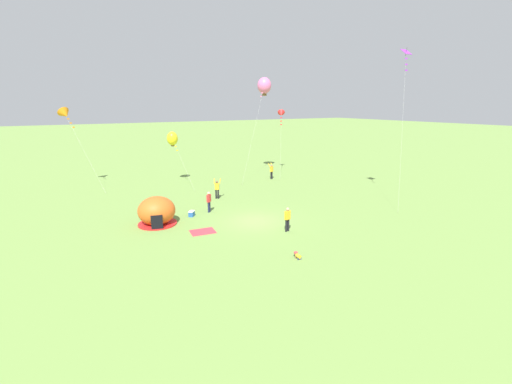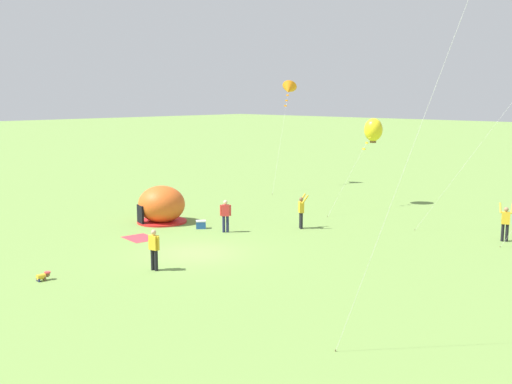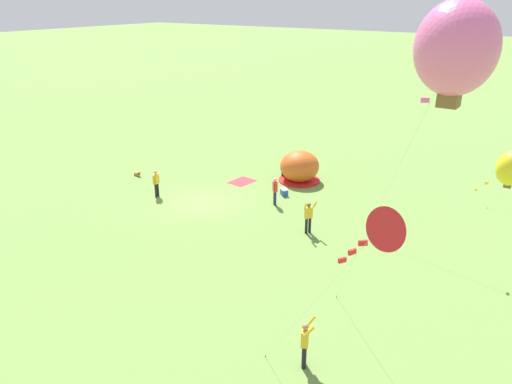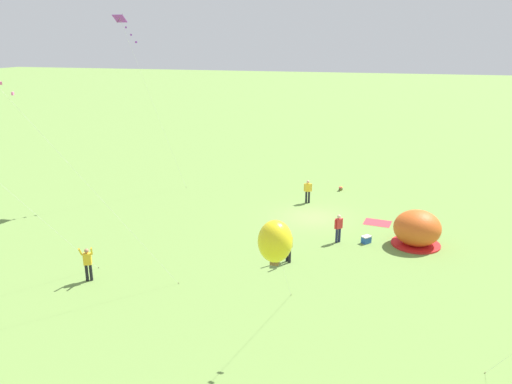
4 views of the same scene
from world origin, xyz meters
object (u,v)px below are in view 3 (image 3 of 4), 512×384
object	(u,v)px
popup_tent	(299,167)
person_with_toddler	(156,182)
person_center_field	(305,342)
kite_red	(377,232)
toddler_crawling	(137,173)
kite_yellow	(511,169)
person_far_back	(275,190)
cooler_box	(284,192)
kite_pink	(456,49)
person_arms_raised	(309,216)

from	to	relation	value
popup_tent	person_with_toddler	distance (m)	9.57
person_center_field	kite_red	xyz separation A→B (m)	(3.47, 3.25, 6.42)
toddler_crawling	kite_yellow	bearing A→B (deg)	90.15
kite_yellow	kite_red	xyz separation A→B (m)	(13.91, -0.81, 2.49)
person_center_field	kite_yellow	world-z (taller)	kite_yellow
person_far_back	person_center_field	xyz separation A→B (m)	(11.38, 8.26, 0.03)
cooler_box	person_far_back	xyz separation A→B (m)	(1.63, 0.32, 0.74)
kite_pink	kite_red	distance (m)	4.08
popup_tent	person_far_back	xyz separation A→B (m)	(4.45, 0.82, -0.03)
toddler_crawling	person_far_back	bearing A→B (deg)	95.36
person_far_back	kite_pink	world-z (taller)	kite_pink
toddler_crawling	kite_red	world-z (taller)	kite_red
kite_red	person_far_back	bearing A→B (deg)	-142.21
cooler_box	toddler_crawling	xyz separation A→B (m)	(2.63, -10.35, -0.04)
person_center_field	popup_tent	bearing A→B (deg)	-150.16
person_arms_raised	person_with_toddler	world-z (taller)	person_arms_raised
kite_pink	kite_yellow	size ratio (longest dim) A/B	1.99
person_arms_raised	kite_red	size ratio (longest dim) A/B	0.24
person_far_back	kite_red	distance (m)	19.87
cooler_box	person_far_back	bearing A→B (deg)	11.06
kite_yellow	popup_tent	bearing A→B (deg)	-112.31
cooler_box	person_with_toddler	bearing A→B (deg)	-54.52
cooler_box	person_with_toddler	xyz separation A→B (m)	(4.63, -6.50, 0.74)
popup_tent	person_center_field	xyz separation A→B (m)	(15.83, 9.08, 0.00)
popup_tent	cooler_box	distance (m)	2.97
toddler_crawling	person_arms_raised	size ratio (longest dim) A/B	0.29
cooler_box	kite_pink	bearing A→B (deg)	40.89
toddler_crawling	person_arms_raised	distance (m)	14.24
person_far_back	kite_red	world-z (taller)	kite_red
person_center_field	kite_red	size ratio (longest dim) A/B	0.24
cooler_box	person_with_toddler	size ratio (longest dim) A/B	0.37
toddler_crawling	kite_red	size ratio (longest dim) A/B	0.07
popup_tent	person_arms_raised	bearing A→B (deg)	32.66
cooler_box	kite_red	distance (m)	21.52
person_arms_raised	person_far_back	world-z (taller)	person_arms_raised
toddler_crawling	kite_red	distance (m)	27.13
person_arms_raised	kite_yellow	bearing A→B (deg)	98.56
kite_pink	person_far_back	bearing A→B (deg)	-136.40
person_with_toddler	kite_pink	size ratio (longest dim) A/B	0.15
popup_tent	cooler_box	size ratio (longest dim) A/B	4.37
person_with_toddler	person_center_field	distance (m)	17.25
person_arms_raised	kite_yellow	size ratio (longest dim) A/B	0.32
person_far_back	person_with_toddler	bearing A→B (deg)	-66.22
popup_tent	kite_yellow	bearing A→B (deg)	67.69
person_with_toddler	person_center_field	bearing A→B (deg)	60.96
person_far_back	kite_red	xyz separation A→B (m)	(14.85, 11.51, 6.46)
kite_yellow	kite_red	bearing A→B (deg)	-3.32
popup_tent	kite_pink	size ratio (longest dim) A/B	0.24
person_far_back	kite_pink	distance (m)	20.03
person_far_back	person_arms_raised	bearing A→B (deg)	56.94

